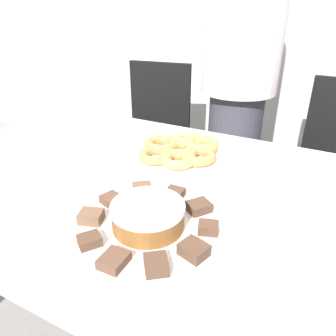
# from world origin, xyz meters

# --- Properties ---
(table) EXTENTS (1.67, 0.94, 0.73)m
(table) POSITION_xyz_m (0.00, 0.00, 0.65)
(table) COLOR silver
(table) RESTS_ON ground_plane
(person_standing) EXTENTS (0.38, 0.38, 1.61)m
(person_standing) POSITION_xyz_m (-0.08, 0.92, 0.84)
(person_standing) COLOR #383842
(person_standing) RESTS_ON ground_plane
(office_chair_left) EXTENTS (0.50, 0.50, 0.88)m
(office_chair_left) POSITION_xyz_m (-0.61, 0.94, 0.41)
(office_chair_left) COLOR black
(office_chair_left) RESTS_ON ground_plane
(office_chair_right) EXTENTS (0.47, 0.47, 0.88)m
(office_chair_right) POSITION_xyz_m (0.44, 0.95, 0.41)
(office_chair_right) COLOR black
(office_chair_right) RESTS_ON ground_plane
(plate_cake) EXTENTS (0.38, 0.38, 0.01)m
(plate_cake) POSITION_xyz_m (0.04, -0.20, 0.74)
(plate_cake) COLOR white
(plate_cake) RESTS_ON table
(plate_donuts) EXTENTS (0.35, 0.35, 0.01)m
(plate_donuts) POSITION_xyz_m (-0.06, 0.19, 0.74)
(plate_donuts) COLOR white
(plate_donuts) RESTS_ON table
(frosted_cake) EXTENTS (0.17, 0.17, 0.06)m
(frosted_cake) POSITION_xyz_m (0.04, -0.20, 0.77)
(frosted_cake) COLOR brown
(frosted_cake) RESTS_ON plate_cake
(lamington_0) EXTENTS (0.05, 0.05, 0.02)m
(lamington_0) POSITION_xyz_m (0.04, -0.06, 0.75)
(lamington_0) COLOR #513828
(lamington_0) RESTS_ON plate_cake
(lamington_1) EXTENTS (0.08, 0.08, 0.03)m
(lamington_1) POSITION_xyz_m (-0.04, -0.09, 0.76)
(lamington_1) COLOR brown
(lamington_1) RESTS_ON plate_cake
(lamington_2) EXTENTS (0.06, 0.06, 0.02)m
(lamington_2) POSITION_xyz_m (-0.09, -0.16, 0.75)
(lamington_2) COLOR brown
(lamington_2) RESTS_ON plate_cake
(lamington_3) EXTENTS (0.07, 0.06, 0.03)m
(lamington_3) POSITION_xyz_m (-0.09, -0.24, 0.75)
(lamington_3) COLOR brown
(lamington_3) RESTS_ON plate_cake
(lamington_4) EXTENTS (0.06, 0.06, 0.02)m
(lamington_4) POSITION_xyz_m (-0.04, -0.31, 0.75)
(lamington_4) COLOR #513828
(lamington_4) RESTS_ON plate_cake
(lamington_5) EXTENTS (0.05, 0.06, 0.02)m
(lamington_5) POSITION_xyz_m (0.04, -0.33, 0.75)
(lamington_5) COLOR brown
(lamington_5) RESTS_ON plate_cake
(lamington_6) EXTENTS (0.07, 0.07, 0.02)m
(lamington_6) POSITION_xyz_m (0.12, -0.31, 0.75)
(lamington_6) COLOR #513828
(lamington_6) RESTS_ON plate_cake
(lamington_7) EXTENTS (0.07, 0.06, 0.03)m
(lamington_7) POSITION_xyz_m (0.17, -0.24, 0.76)
(lamington_7) COLOR #513828
(lamington_7) RESTS_ON plate_cake
(lamington_8) EXTENTS (0.05, 0.05, 0.02)m
(lamington_8) POSITION_xyz_m (0.17, -0.15, 0.75)
(lamington_8) COLOR #513828
(lamington_8) RESTS_ON plate_cake
(lamington_9) EXTENTS (0.07, 0.07, 0.02)m
(lamington_9) POSITION_xyz_m (0.12, -0.09, 0.75)
(lamington_9) COLOR #513828
(lamington_9) RESTS_ON plate_cake
(donut_0) EXTENTS (0.12, 0.12, 0.03)m
(donut_0) POSITION_xyz_m (-0.06, 0.19, 0.76)
(donut_0) COLOR #C68447
(donut_0) RESTS_ON plate_donuts
(donut_1) EXTENTS (0.12, 0.12, 0.03)m
(donut_1) POSITION_xyz_m (-0.04, 0.13, 0.76)
(donut_1) COLOR tan
(donut_1) RESTS_ON plate_donuts
(donut_2) EXTENTS (0.12, 0.12, 0.03)m
(donut_2) POSITION_xyz_m (0.01, 0.18, 0.76)
(donut_2) COLOR #C68447
(donut_2) RESTS_ON plate_donuts
(donut_3) EXTENTS (0.12, 0.12, 0.04)m
(donut_3) POSITION_xyz_m (-0.02, 0.26, 0.76)
(donut_3) COLOR #D18E4C
(donut_3) RESTS_ON plate_donuts
(donut_4) EXTENTS (0.12, 0.12, 0.03)m
(donut_4) POSITION_xyz_m (-0.08, 0.30, 0.76)
(donut_4) COLOR #E5AD66
(donut_4) RESTS_ON plate_donuts
(donut_5) EXTENTS (0.12, 0.12, 0.03)m
(donut_5) POSITION_xyz_m (-0.14, 0.21, 0.76)
(donut_5) COLOR #C68447
(donut_5) RESTS_ON plate_donuts
(donut_6) EXTENTS (0.11, 0.11, 0.03)m
(donut_6) POSITION_xyz_m (-0.12, 0.12, 0.76)
(donut_6) COLOR #C68447
(donut_6) RESTS_ON plate_donuts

